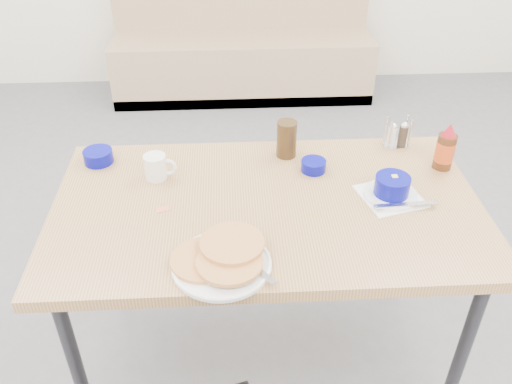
{
  "coord_description": "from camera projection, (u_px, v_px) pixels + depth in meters",
  "views": [
    {
      "loc": [
        -0.12,
        -1.16,
        1.81
      ],
      "look_at": [
        -0.04,
        0.23,
        0.82
      ],
      "focal_mm": 38.0,
      "sensor_mm": 36.0,
      "label": 1
    }
  ],
  "objects": [
    {
      "name": "dining_table",
      "position": [
        267.0,
        218.0,
        1.8
      ],
      "size": [
        1.4,
        0.8,
        0.76
      ],
      "color": "tan",
      "rests_on": "ground"
    },
    {
      "name": "grits_setting",
      "position": [
        392.0,
        189.0,
        1.78
      ],
      "size": [
        0.25,
        0.23,
        0.08
      ],
      "rotation": [
        0.0,
        0.0,
        0.27
      ],
      "color": "white",
      "rests_on": "dining_table"
    },
    {
      "name": "pancake_plate",
      "position": [
        222.0,
        259.0,
        1.52
      ],
      "size": [
        0.29,
        0.28,
        0.05
      ],
      "rotation": [
        0.0,
        0.0,
        0.33
      ],
      "color": "white",
      "rests_on": "dining_table"
    },
    {
      "name": "booth_bench",
      "position": [
        242.0,
        46.0,
        4.07
      ],
      "size": [
        1.9,
        0.56,
        1.22
      ],
      "color": "tan",
      "rests_on": "ground"
    },
    {
      "name": "syrup_bottle",
      "position": [
        445.0,
        149.0,
        1.9
      ],
      "size": [
        0.07,
        0.07,
        0.17
      ],
      "rotation": [
        0.0,
        0.0,
        0.03
      ],
      "color": "#47230F",
      "rests_on": "dining_table"
    },
    {
      "name": "sugar_wrapper",
      "position": [
        163.0,
        209.0,
        1.74
      ],
      "size": [
        0.05,
        0.04,
        0.0
      ],
      "primitive_type": "cube",
      "rotation": [
        0.0,
        0.0,
        0.31
      ],
      "color": "#D66E47",
      "rests_on": "dining_table"
    },
    {
      "name": "creamer_bowl",
      "position": [
        98.0,
        156.0,
        1.96
      ],
      "size": [
        0.11,
        0.11,
        0.05
      ],
      "rotation": [
        0.0,
        0.0,
        0.06
      ],
      "color": "#05087F",
      "rests_on": "dining_table"
    },
    {
      "name": "butter_bowl",
      "position": [
        313.0,
        166.0,
        1.92
      ],
      "size": [
        0.09,
        0.09,
        0.04
      ],
      "rotation": [
        0.0,
        0.0,
        0.17
      ],
      "color": "#05087F",
      "rests_on": "dining_table"
    },
    {
      "name": "condiment_caddy",
      "position": [
        397.0,
        136.0,
        2.04
      ],
      "size": [
        0.1,
        0.07,
        0.12
      ],
      "rotation": [
        0.0,
        0.0,
        0.15
      ],
      "color": "silver",
      "rests_on": "dining_table"
    },
    {
      "name": "coffee_mug",
      "position": [
        157.0,
        167.0,
        1.86
      ],
      "size": [
        0.11,
        0.08,
        0.09
      ],
      "rotation": [
        0.0,
        0.0,
        -0.12
      ],
      "color": "white",
      "rests_on": "dining_table"
    },
    {
      "name": "amber_tumbler",
      "position": [
        287.0,
        139.0,
        1.97
      ],
      "size": [
        0.09,
        0.09,
        0.14
      ],
      "primitive_type": "cylinder",
      "rotation": [
        0.0,
        0.0,
        -0.33
      ],
      "color": "#342310",
      "rests_on": "dining_table"
    }
  ]
}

